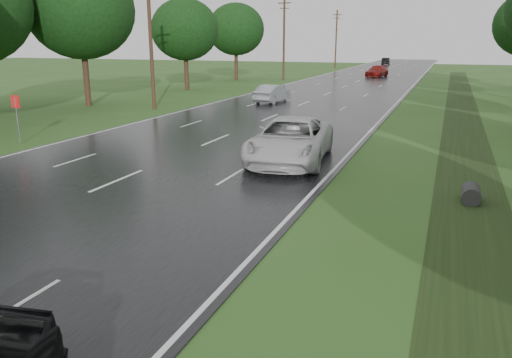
{
  "coord_description": "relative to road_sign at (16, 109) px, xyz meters",
  "views": [
    {
      "loc": [
        10.6,
        -5.94,
        4.76
      ],
      "look_at": [
        6.1,
        5.71,
        1.3
      ],
      "focal_mm": 35.0,
      "sensor_mm": 36.0,
      "label": 1
    }
  ],
  "objects": [
    {
      "name": "utility_pole_mid",
      "position": [
        -0.7,
        13.0,
        3.55
      ],
      "size": [
        1.6,
        0.26,
        10.0
      ],
      "color": "#342415",
      "rests_on": "ground"
    },
    {
      "name": "drainage_ditch",
      "position": [
        20.0,
        6.71,
        -1.61
      ],
      "size": [
        2.2,
        120.0,
        0.56
      ],
      "color": "black",
      "rests_on": "ground"
    },
    {
      "name": "tree_west_c",
      "position": [
        -6.5,
        13.0,
        5.27
      ],
      "size": [
        7.8,
        7.8,
        10.43
      ],
      "color": "#342415",
      "rests_on": "ground"
    },
    {
      "name": "far_car_dark",
      "position": [
        6.28,
        88.95,
        -0.89
      ],
      "size": [
        1.76,
        4.38,
        1.41
      ],
      "primitive_type": "imported",
      "rotation": [
        0.0,
        0.0,
        3.2
      ],
      "color": "black",
      "rests_on": "road"
    },
    {
      "name": "silver_sedan",
      "position": [
        6.0,
        19.63,
        -0.9
      ],
      "size": [
        1.85,
        4.38,
        1.41
      ],
      "primitive_type": "imported",
      "rotation": [
        0.0,
        0.0,
        3.05
      ],
      "color": "gray",
      "rests_on": "road"
    },
    {
      "name": "tree_west_d",
      "position": [
        -5.7,
        27.0,
        4.18
      ],
      "size": [
        6.6,
        6.6,
        8.8
      ],
      "color": "#342415",
      "rests_on": "ground"
    },
    {
      "name": "road_sign",
      "position": [
        0.0,
        0.0,
        0.0
      ],
      "size": [
        0.5,
        0.06,
        2.3
      ],
      "color": "slate",
      "rests_on": "ground"
    },
    {
      "name": "center_line",
      "position": [
        8.5,
        33.0,
        -1.6
      ],
      "size": [
        0.12,
        180.0,
        0.01
      ],
      "primitive_type": "cube",
      "color": "silver",
      "rests_on": "road"
    },
    {
      "name": "tree_west_f",
      "position": [
        -6.3,
        41.0,
        4.49
      ],
      "size": [
        7.0,
        7.0,
        9.29
      ],
      "color": "#342415",
      "rests_on": "ground"
    },
    {
      "name": "edge_stripe_east",
      "position": [
        15.25,
        33.0,
        -1.6
      ],
      "size": [
        0.12,
        180.0,
        0.01
      ],
      "primitive_type": "cube",
      "color": "silver",
      "rests_on": "road"
    },
    {
      "name": "road",
      "position": [
        8.5,
        33.0,
        -1.62
      ],
      "size": [
        14.0,
        180.0,
        0.04
      ],
      "primitive_type": "cube",
      "color": "black",
      "rests_on": "ground"
    },
    {
      "name": "far_car_red",
      "position": [
        9.55,
        52.66,
        -0.86
      ],
      "size": [
        2.87,
        5.38,
        1.48
      ],
      "primitive_type": "imported",
      "rotation": [
        0.0,
        0.0,
        -0.16
      ],
      "color": "maroon",
      "rests_on": "road"
    },
    {
      "name": "white_pickup",
      "position": [
        13.28,
        1.01,
        -0.74
      ],
      "size": [
        3.56,
        6.52,
        1.73
      ],
      "primitive_type": "imported",
      "rotation": [
        0.0,
        0.0,
        0.11
      ],
      "color": "silver",
      "rests_on": "road"
    },
    {
      "name": "utility_pole_far",
      "position": [
        -0.7,
        43.0,
        3.55
      ],
      "size": [
        1.6,
        0.26,
        10.0
      ],
      "color": "#342415",
      "rests_on": "ground"
    },
    {
      "name": "edge_stripe_west",
      "position": [
        1.75,
        33.0,
        -1.6
      ],
      "size": [
        0.12,
        180.0,
        0.01
      ],
      "primitive_type": "cube",
      "color": "silver",
      "rests_on": "road"
    },
    {
      "name": "utility_pole_distant",
      "position": [
        -0.7,
        73.0,
        3.55
      ],
      "size": [
        1.6,
        0.26,
        10.0
      ],
      "color": "#342415",
      "rests_on": "ground"
    }
  ]
}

